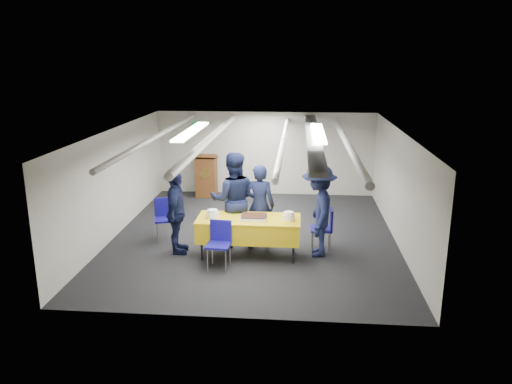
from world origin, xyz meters
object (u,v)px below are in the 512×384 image
(chair_near, at_px, (220,239))
(sailor_d, at_px, (318,211))
(sailor_a, at_px, (260,205))
(sailor_b, at_px, (233,199))
(serving_table, at_px, (249,228))
(podium, at_px, (206,175))
(sheet_cake, at_px, (254,217))
(sailor_c, at_px, (176,213))
(chair_left, at_px, (164,214))
(chair_right, at_px, (326,225))

(chair_near, height_order, sailor_d, sailor_d)
(sailor_a, relative_size, sailor_b, 0.88)
(serving_table, relative_size, podium, 1.58)
(sheet_cake, distance_m, sailor_b, 0.80)
(serving_table, xyz_separation_m, sailor_d, (1.33, 0.18, 0.34))
(sailor_c, bearing_deg, sheet_cake, -98.28)
(serving_table, bearing_deg, chair_near, -130.94)
(sheet_cake, bearing_deg, sailor_c, 176.74)
(sailor_c, xyz_separation_m, sailor_d, (2.75, 0.14, 0.08))
(serving_table, height_order, sailor_d, sailor_d)
(podium, distance_m, sailor_b, 3.78)
(podium, distance_m, sailor_c, 4.10)
(serving_table, xyz_separation_m, sailor_b, (-0.37, 0.57, 0.41))
(chair_near, height_order, sailor_b, sailor_b)
(serving_table, relative_size, chair_left, 2.28)
(sheet_cake, xyz_separation_m, sailor_b, (-0.48, 0.62, 0.16))
(serving_table, height_order, sheet_cake, sheet_cake)
(chair_right, bearing_deg, sailor_a, 171.72)
(chair_near, bearing_deg, chair_left, 135.74)
(chair_right, relative_size, sailor_d, 0.48)
(sailor_d, bearing_deg, chair_left, -101.02)
(sailor_d, bearing_deg, chair_near, -67.90)
(sailor_a, height_order, sailor_d, sailor_d)
(sailor_d, bearing_deg, chair_right, 145.41)
(chair_near, xyz_separation_m, sailor_d, (1.81, 0.73, 0.37))
(chair_near, xyz_separation_m, sailor_a, (0.64, 1.16, 0.32))
(chair_right, distance_m, sailor_c, 2.96)
(chair_near, bearing_deg, podium, 103.34)
(sailor_b, xyz_separation_m, sailor_d, (1.70, -0.39, -0.07))
(chair_left, height_order, sailor_a, sailor_a)
(serving_table, height_order, podium, podium)
(chair_left, bearing_deg, sailor_c, -59.31)
(sailor_a, distance_m, sailor_b, 0.55)
(sheet_cake, bearing_deg, sailor_a, 85.10)
(sheet_cake, bearing_deg, podium, 112.09)
(sheet_cake, bearing_deg, chair_left, 156.57)
(sailor_a, bearing_deg, sailor_c, 25.53)
(sheet_cake, xyz_separation_m, sailor_d, (1.23, 0.23, 0.09))
(sheet_cake, xyz_separation_m, chair_left, (-1.99, 0.86, -0.28))
(sailor_c, bearing_deg, sailor_b, -68.25)
(sailor_d, bearing_deg, sailor_c, -86.95)
(podium, bearing_deg, sailor_c, -87.63)
(sailor_b, xyz_separation_m, sailor_c, (-1.05, -0.53, -0.14))
(sailor_c, bearing_deg, chair_right, -87.68)
(sailor_b, bearing_deg, chair_near, 76.00)
(chair_left, bearing_deg, serving_table, -23.33)
(chair_right, relative_size, sailor_b, 0.45)
(serving_table, bearing_deg, chair_left, 156.67)
(sheet_cake, bearing_deg, chair_near, -139.31)
(podium, bearing_deg, sailor_a, -63.55)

